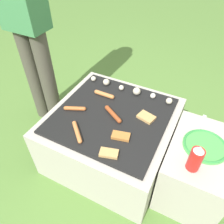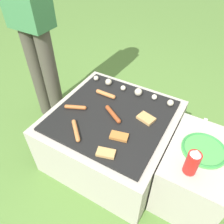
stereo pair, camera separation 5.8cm
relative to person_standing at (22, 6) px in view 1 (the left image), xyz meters
The scene contains 15 objects.
ground_plane 1.29m from the person_standing, 10.11° to the right, with size 14.00×14.00×0.00m, color #567F38.
grill 1.11m from the person_standing, 10.11° to the right, with size 0.86×0.86×0.46m.
side_ledge 1.61m from the person_standing, ahead, with size 0.39×0.56×0.46m.
person_standing is the anchor object (origin of this frame).
sausage_front_right 0.78m from the person_standing, 23.33° to the right, with size 0.15×0.08×0.03m.
sausage_back_center 0.96m from the person_standing, 10.69° to the right, with size 0.17×0.11×0.03m.
sausage_mid_left 0.83m from the person_standing, ahead, with size 0.17×0.03×0.03m.
sausage_front_center 0.94m from the person_standing, 31.71° to the right, with size 0.15×0.14×0.03m.
bread_slice_center 1.11m from the person_standing, 18.25° to the right, with size 0.13×0.09×0.02m.
bread_slice_left 1.14m from the person_standing, ahead, with size 0.13×0.11×0.02m.
bread_slice_right 1.15m from the person_standing, 26.55° to the right, with size 0.12×0.09×0.02m.
mushroom_row 0.96m from the person_standing, 11.55° to the left, with size 0.69×0.07×0.06m.
plate_colorful 1.51m from the person_standing, ahead, with size 0.26×0.26×0.02m.
condiment_bottle 1.47m from the person_standing, 13.24° to the right, with size 0.07×0.07×0.18m.
fork_utensil 1.46m from the person_standing, ahead, with size 0.03×0.19×0.01m.
Camera 1 is at (0.51, -0.99, 1.51)m, focal length 35.00 mm.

